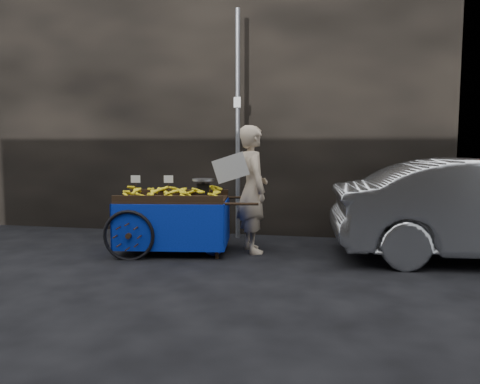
# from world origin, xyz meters

# --- Properties ---
(ground) EXTENTS (80.00, 80.00, 0.00)m
(ground) POSITION_xyz_m (0.00, 0.00, 0.00)
(ground) COLOR black
(ground) RESTS_ON ground
(building_wall) EXTENTS (13.50, 2.00, 5.00)m
(building_wall) POSITION_xyz_m (0.39, 2.60, 2.50)
(building_wall) COLOR black
(building_wall) RESTS_ON ground
(street_pole) EXTENTS (0.12, 0.10, 4.00)m
(street_pole) POSITION_xyz_m (0.30, 1.30, 2.01)
(street_pole) COLOR slate
(street_pole) RESTS_ON ground
(banana_cart) EXTENTS (2.38, 1.35, 1.23)m
(banana_cart) POSITION_xyz_m (-0.51, 0.00, 0.76)
(banana_cart) COLOR black
(banana_cart) RESTS_ON ground
(vendor) EXTENTS (0.96, 0.85, 1.96)m
(vendor) POSITION_xyz_m (0.74, 0.26, 0.98)
(vendor) COLOR tan
(vendor) RESTS_ON ground
(plastic_bag) EXTENTS (0.30, 0.24, 0.27)m
(plastic_bag) POSITION_xyz_m (0.22, -0.14, 0.13)
(plastic_bag) COLOR blue
(plastic_bag) RESTS_ON ground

